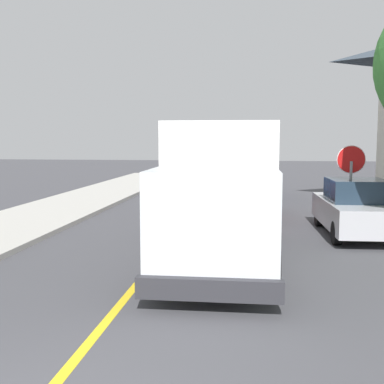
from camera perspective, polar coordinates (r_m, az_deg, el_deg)
centre_line_yellow at (r=13.91m, az=-2.13°, el=-5.49°), size 0.16×56.00×0.01m
box_truck at (r=11.51m, az=3.61°, el=0.91°), size 2.49×7.21×3.20m
parked_car_near at (r=17.91m, az=6.55°, el=-0.34°), size 1.83×4.41×1.67m
parked_car_mid at (r=24.01m, az=6.14°, el=1.34°), size 1.84×4.41×1.67m
parked_van_across at (r=15.09m, az=18.57°, el=-1.86°), size 1.98×4.47×1.67m
stop_sign at (r=14.60m, az=18.10°, el=2.09°), size 0.80×0.10×2.65m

